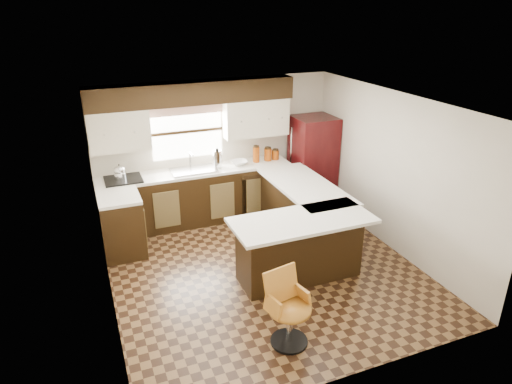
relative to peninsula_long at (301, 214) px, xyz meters
name	(u,v)px	position (x,y,z in m)	size (l,w,h in m)	color
floor	(264,269)	(-0.90, -0.62, -0.45)	(4.40, 4.40, 0.00)	#49301A
ceiling	(265,104)	(-0.90, -0.62, 1.95)	(4.40, 4.40, 0.00)	silver
wall_back	(216,148)	(-0.90, 1.58, 0.75)	(4.40, 4.40, 0.00)	beige
wall_front	(357,278)	(-0.90, -2.83, 0.75)	(4.40, 4.40, 0.00)	beige
wall_left	(102,219)	(-3.00, -0.62, 0.75)	(4.40, 4.40, 0.00)	beige
wall_right	(393,173)	(1.20, -0.62, 0.75)	(4.40, 4.40, 0.00)	beige
base_cab_back	(198,197)	(-1.35, 1.28, 0.00)	(3.30, 0.60, 0.90)	black
base_cab_left	(122,226)	(-2.70, 0.62, 0.00)	(0.60, 0.70, 0.90)	black
counter_back	(196,171)	(-1.35, 1.28, 0.47)	(3.30, 0.60, 0.04)	silver
counter_left	(118,197)	(-2.70, 0.62, 0.47)	(0.60, 0.70, 0.04)	silver
soffit	(193,93)	(-1.30, 1.40, 1.77)	(3.40, 0.35, 0.36)	black
upper_cab_left	(119,130)	(-2.52, 1.40, 1.27)	(0.94, 0.35, 0.64)	beige
upper_cab_right	(255,117)	(-0.22, 1.40, 1.27)	(1.14, 0.35, 0.64)	beige
window_pane	(187,132)	(-1.40, 1.56, 1.10)	(1.20, 0.02, 0.90)	white
valance	(186,109)	(-1.40, 1.52, 1.49)	(1.30, 0.06, 0.18)	#D19B93
sink	(194,170)	(-1.40, 1.25, 0.51)	(0.75, 0.45, 0.03)	#B2B2B7
dishwasher	(257,196)	(-0.35, 0.99, -0.02)	(0.58, 0.03, 0.78)	black
cooktop	(123,179)	(-2.55, 1.25, 0.51)	(0.58, 0.50, 0.03)	black
peninsula_long	(301,214)	(0.00, 0.00, 0.00)	(0.60, 1.95, 0.90)	black
peninsula_return	(299,248)	(-0.53, -0.97, 0.00)	(1.65, 0.60, 0.90)	black
counter_pen_long	(305,186)	(0.05, 0.00, 0.47)	(0.84, 1.95, 0.04)	silver
counter_pen_return	(302,220)	(-0.55, -1.06, 0.47)	(1.89, 0.84, 0.04)	silver
refrigerator	(313,162)	(0.82, 1.16, 0.39)	(0.72, 0.70, 1.69)	#38090B
bar_chair	(290,310)	(-1.23, -2.14, -0.01)	(0.47, 0.47, 0.88)	#BC7625
kettle	(120,172)	(-2.59, 1.26, 0.65)	(0.19, 0.19, 0.25)	silver
percolator	(217,159)	(-0.97, 1.28, 0.65)	(0.15, 0.15, 0.30)	silver
mixing_bowl	(239,163)	(-0.58, 1.28, 0.53)	(0.28, 0.28, 0.07)	white
canister_large	(256,155)	(-0.25, 1.30, 0.63)	(0.12, 0.12, 0.27)	#923B08
canister_med	(268,155)	(-0.02, 1.30, 0.60)	(0.13, 0.13, 0.22)	#923B08
canister_small	(275,155)	(0.12, 1.30, 0.58)	(0.12, 0.12, 0.17)	#923B08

